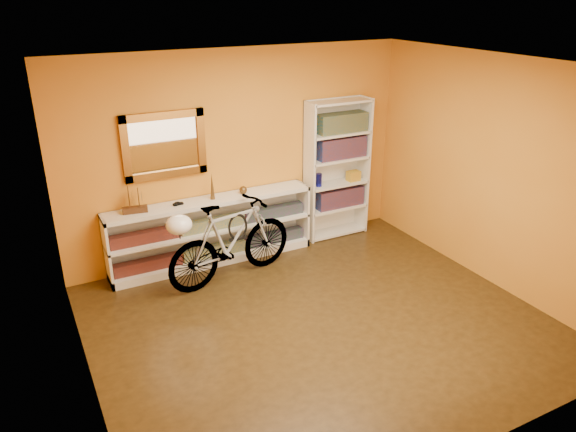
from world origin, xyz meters
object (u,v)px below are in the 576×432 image
bookcase (337,170)px  helmet (179,225)px  console_unit (212,231)px  bicycle (231,241)px

bookcase → helmet: (-2.42, -0.65, -0.07)m
console_unit → bicycle: bearing=-84.8°
console_unit → helmet: 0.97m
bicycle → console_unit: bearing=-5.4°
console_unit → bookcase: bookcase is taller
bookcase → bicycle: size_ratio=1.12×
bookcase → console_unit: bearing=-179.2°
bookcase → helmet: bookcase is taller
bookcase → helmet: size_ratio=6.63×
bookcase → bicycle: bookcase is taller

